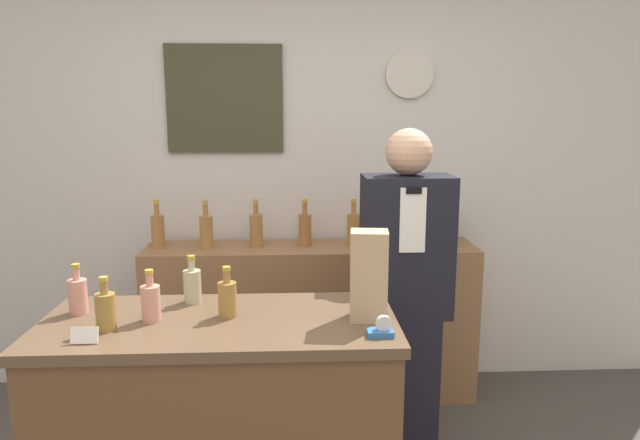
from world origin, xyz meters
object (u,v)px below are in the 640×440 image
at_px(shopkeeper, 405,302).
at_px(tape_dispenser, 381,330).
at_px(potted_plant, 437,214).
at_px(paper_bag, 369,276).

height_order(shopkeeper, tape_dispenser, shopkeeper).
relative_size(shopkeeper, tape_dispenser, 18.34).
xyz_separation_m(shopkeeper, potted_plant, (0.33, 0.72, 0.29)).
bearing_deg(shopkeeper, tape_dispenser, -107.03).
distance_m(shopkeeper, paper_bag, 0.72).
distance_m(potted_plant, paper_bag, 1.45).
relative_size(potted_plant, paper_bag, 0.97).
bearing_deg(potted_plant, shopkeeper, -114.60).
bearing_deg(paper_bag, tape_dispenser, -81.58).
bearing_deg(tape_dispenser, paper_bag, 98.42).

